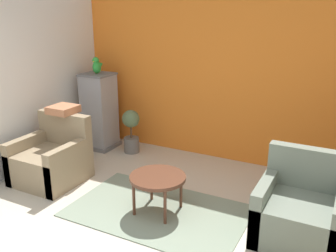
% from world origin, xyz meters
% --- Properties ---
extents(wall_back_accent, '(4.63, 0.06, 2.73)m').
position_xyz_m(wall_back_accent, '(0.00, 3.12, 1.37)').
color(wall_back_accent, orange).
rests_on(wall_back_accent, ground_plane).
extents(wall_left, '(0.06, 3.09, 2.73)m').
position_xyz_m(wall_left, '(-2.29, 1.55, 1.37)').
color(wall_left, silver).
rests_on(wall_left, ground_plane).
extents(area_rug, '(2.05, 1.28, 0.01)m').
position_xyz_m(area_rug, '(0.05, 1.20, 0.01)').
color(area_rug, gray).
rests_on(area_rug, ground_plane).
extents(coffee_table, '(0.65, 0.65, 0.46)m').
position_xyz_m(coffee_table, '(0.05, 1.20, 0.42)').
color(coffee_table, '#512D1E').
rests_on(coffee_table, ground_plane).
extents(armchair_left, '(0.85, 0.83, 0.89)m').
position_xyz_m(armchair_left, '(-1.65, 1.27, 0.29)').
color(armchair_left, '#8E7A5B').
rests_on(armchair_left, ground_plane).
extents(armchair_right, '(0.85, 0.83, 0.89)m').
position_xyz_m(armchair_right, '(1.59, 1.44, 0.29)').
color(armchair_right, slate).
rests_on(armchair_right, ground_plane).
extents(birdcage, '(0.51, 0.51, 1.26)m').
position_xyz_m(birdcage, '(-1.85, 2.61, 0.63)').
color(birdcage, slate).
rests_on(birdcage, ground_plane).
extents(parrot, '(0.13, 0.23, 0.27)m').
position_xyz_m(parrot, '(-1.85, 2.62, 1.39)').
color(parrot, green).
rests_on(parrot, birdcage).
extents(potted_plant, '(0.31, 0.28, 0.72)m').
position_xyz_m(potted_plant, '(-1.25, 2.65, 0.42)').
color(potted_plant, '#66605B').
rests_on(potted_plant, ground_plane).
extents(throw_pillow, '(0.35, 0.35, 0.10)m').
position_xyz_m(throw_pillow, '(-1.65, 1.57, 0.94)').
color(throw_pillow, '#B2704C').
rests_on(throw_pillow, armchair_left).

